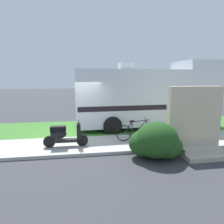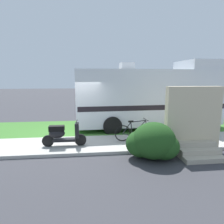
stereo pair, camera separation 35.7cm
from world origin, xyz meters
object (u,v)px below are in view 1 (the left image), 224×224
object	(u,v)px
pickup_truck_near	(130,100)
scooter	(64,135)
motorhome_rv	(148,96)
bicycle	(136,131)
bottle_green	(175,133)

from	to	relation	value
pickup_truck_near	scooter	bearing A→B (deg)	-120.78
pickup_truck_near	motorhome_rv	bearing A→B (deg)	-90.76
bicycle	bottle_green	distance (m)	1.99
motorhome_rv	bicycle	world-z (taller)	motorhome_rv
motorhome_rv	bottle_green	world-z (taller)	motorhome_rv
scooter	pickup_truck_near	world-z (taller)	pickup_truck_near
motorhome_rv	scooter	bearing A→B (deg)	-145.68
bicycle	pickup_truck_near	bearing A→B (deg)	78.64
motorhome_rv	bicycle	bearing A→B (deg)	-117.55
pickup_truck_near	bottle_green	distance (m)	6.46
scooter	bottle_green	bearing A→B (deg)	9.06
bottle_green	motorhome_rv	bearing A→B (deg)	106.33
bicycle	bottle_green	xyz separation A→B (m)	(1.92, 0.41, -0.28)
bicycle	bottle_green	size ratio (longest dim) A/B	7.66
motorhome_rv	bottle_green	bearing A→B (deg)	-73.67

